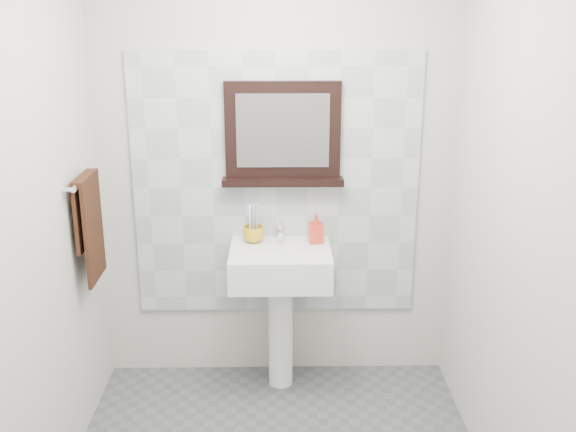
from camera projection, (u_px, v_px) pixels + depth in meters
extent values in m
cube|color=beige|center=(276.00, 169.00, 3.77)|extent=(2.00, 0.01, 2.50)
cube|color=beige|center=(274.00, 379.00, 1.67)|extent=(2.00, 0.01, 2.50)
cube|color=beige|center=(27.00, 235.00, 2.70)|extent=(0.01, 2.20, 2.50)
cube|color=beige|center=(521.00, 232.00, 2.73)|extent=(0.01, 2.20, 2.50)
cube|color=#B4BEC3|center=(276.00, 187.00, 3.79)|extent=(1.60, 0.02, 1.50)
cylinder|color=white|center=(281.00, 330.00, 3.87)|extent=(0.14, 0.14, 0.68)
cube|color=white|center=(280.00, 265.00, 3.68)|extent=(0.55, 0.44, 0.18)
cylinder|color=silver|center=(280.00, 253.00, 3.64)|extent=(0.32, 0.32, 0.02)
cylinder|color=#4C4C4F|center=(280.00, 252.00, 3.64)|extent=(0.04, 0.04, 0.00)
cylinder|color=silver|center=(280.00, 233.00, 3.79)|extent=(0.04, 0.04, 0.09)
cylinder|color=silver|center=(280.00, 232.00, 3.74)|extent=(0.02, 0.10, 0.02)
cube|color=silver|center=(280.00, 223.00, 3.79)|extent=(0.02, 0.07, 0.01)
imported|color=gold|center=(254.00, 234.00, 3.76)|extent=(0.15, 0.15, 0.09)
cylinder|color=white|center=(250.00, 225.00, 3.73)|extent=(0.01, 0.01, 0.19)
cube|color=white|center=(250.00, 207.00, 3.70)|extent=(0.01, 0.01, 0.03)
cylinder|color=#5986CC|center=(256.00, 225.00, 3.73)|extent=(0.01, 0.01, 0.19)
cube|color=#5986CC|center=(256.00, 207.00, 3.70)|extent=(0.01, 0.01, 0.03)
cylinder|color=white|center=(253.00, 223.00, 3.76)|extent=(0.01, 0.01, 0.19)
cube|color=white|center=(253.00, 206.00, 3.73)|extent=(0.01, 0.01, 0.03)
cylinder|color=#5986CC|center=(252.00, 224.00, 3.75)|extent=(0.01, 0.01, 0.19)
cube|color=#5986CC|center=(251.00, 206.00, 3.72)|extent=(0.01, 0.01, 0.03)
cylinder|color=white|center=(257.00, 224.00, 3.75)|extent=(0.01, 0.01, 0.19)
cube|color=white|center=(257.00, 206.00, 3.72)|extent=(0.01, 0.01, 0.03)
imported|color=red|center=(316.00, 228.00, 3.74)|extent=(0.09, 0.09, 0.17)
cube|color=black|center=(283.00, 130.00, 3.66)|extent=(0.63, 0.06, 0.53)
cube|color=#99999E|center=(283.00, 131.00, 3.63)|extent=(0.50, 0.01, 0.40)
cube|color=black|center=(283.00, 181.00, 3.73)|extent=(0.67, 0.11, 0.04)
cylinder|color=silver|center=(85.00, 179.00, 3.33)|extent=(0.03, 0.40, 0.03)
cylinder|color=silver|center=(67.00, 190.00, 3.14)|extent=(0.05, 0.02, 0.02)
cylinder|color=silver|center=(89.00, 170.00, 3.51)|extent=(0.05, 0.02, 0.02)
cube|color=black|center=(93.00, 231.00, 3.41)|extent=(0.02, 0.30, 0.52)
cube|color=black|center=(84.00, 214.00, 3.38)|extent=(0.02, 0.30, 0.34)
cube|color=black|center=(84.00, 178.00, 3.32)|extent=(0.06, 0.30, 0.03)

